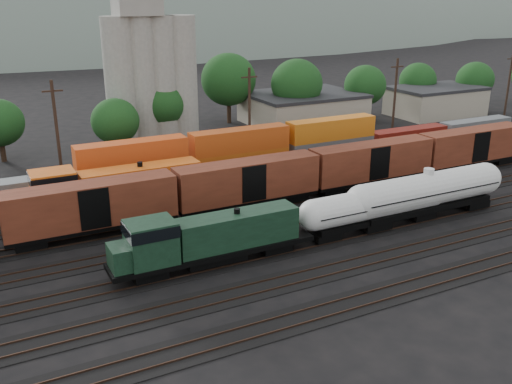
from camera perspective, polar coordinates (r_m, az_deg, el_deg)
name	(u,v)px	position (r m, az deg, el deg)	size (l,w,h in m)	color
ground	(239,234)	(52.44, -1.69, -4.19)	(600.00, 600.00, 0.00)	black
tracks	(239,233)	(52.42, -1.69, -4.14)	(180.00, 33.20, 0.20)	black
green_locomotive	(203,239)	(45.20, -5.32, -4.69)	(17.04, 3.01, 4.51)	black
tank_car_a	(376,205)	(53.32, 11.88, -1.27)	(16.23, 2.91, 4.25)	silver
tank_car_b	(427,191)	(57.10, 16.72, 0.05)	(18.55, 3.32, 4.86)	silver
orange_locomotive	(107,189)	(57.55, -14.64, 0.34)	(19.89, 3.32, 4.97)	black
container_wall	(97,177)	(62.33, -15.61, 1.41)	(160.00, 2.60, 5.80)	black
grain_silo	(150,65)	(83.57, -10.57, 12.33)	(13.40, 5.00, 29.00)	gray
industrial_sheds	(177,125)	(85.31, -7.91, 6.68)	(119.38, 17.26, 5.10)	#9E937F
tree_band	(108,103)	(83.90, -14.62, 8.63)	(162.68, 21.05, 11.80)	black
utility_poles	(160,122)	(70.21, -9.53, 6.94)	(122.20, 0.36, 12.00)	black
distant_hills	(62,80)	(309.55, -18.87, 10.53)	(860.00, 286.00, 130.00)	#59665B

